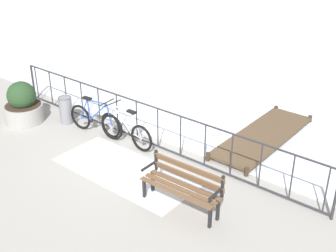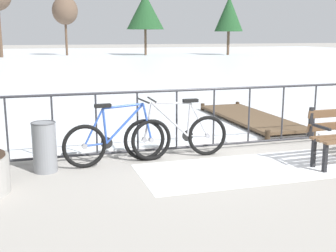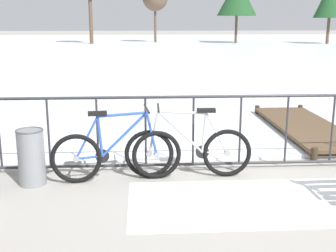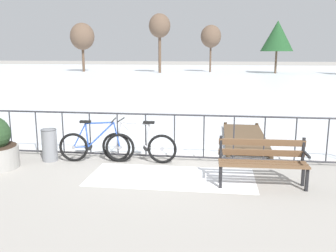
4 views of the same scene
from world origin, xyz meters
name	(u,v)px [view 4 (image 4 of 4)]	position (x,y,z in m)	size (l,w,h in m)	color
ground_plane	(160,159)	(0.00, 0.00, 0.00)	(160.00, 160.00, 0.00)	#9E9991
frozen_pond	(205,76)	(0.00, 28.40, 0.01)	(80.00, 56.00, 0.03)	silver
snow_patch	(171,177)	(0.41, -1.20, 0.00)	(3.27, 1.42, 0.01)	white
railing_fence	(160,136)	(0.00, 0.00, 0.56)	(9.06, 0.06, 1.07)	#2D2D33
bicycle_near_railing	(97,146)	(-1.38, -0.38, 0.37)	(1.71, 0.52, 0.97)	black
bicycle_second	(139,146)	(-0.43, -0.30, 0.37)	(1.71, 0.52, 0.97)	black
park_bench	(262,159)	(2.13, -1.39, 0.51)	(1.61, 0.53, 0.89)	brown
trash_bin	(50,145)	(-2.47, -0.44, 0.37)	(0.35, 0.35, 0.73)	gray
wooden_dock	(245,137)	(2.05, 1.97, 0.12)	(1.10, 3.45, 0.20)	brown
tree_west_mid	(82,37)	(-14.55, 34.25, 4.08)	(2.81, 2.81, 5.65)	brown
tree_centre	(160,26)	(-5.25, 33.32, 5.10)	(2.38, 2.38, 6.49)	brown
tree_east_mid	(277,36)	(7.50, 33.72, 4.01)	(3.48, 3.48, 5.64)	brown
tree_far_east	(211,37)	(0.37, 35.40, 4.06)	(2.32, 2.32, 5.36)	brown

